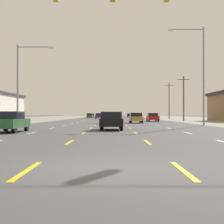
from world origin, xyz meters
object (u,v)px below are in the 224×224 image
Objects in this scene: sedan_center_turn_near at (112,121)px; sedan_far_right_far at (153,117)px; sedan_far_left_nearest at (10,121)px; sedan_inner_right_midfar at (136,118)px; sedan_far_left_distant_a at (92,116)px; streetlight_left_row_0 at (22,78)px; sedan_center_turn_mid at (111,118)px; hatchback_far_left_farthest at (90,116)px; hatchback_far_right_distant_b at (129,115)px; hatchback_inner_left_farther at (99,116)px; streetlight_right_row_0 at (201,69)px.

sedan_center_turn_near is 30.65m from sedan_far_right_far.
sedan_far_left_nearest and sedan_inner_right_midfar have the same top height.
sedan_far_left_distant_a is 82.11m from streetlight_left_row_0.
sedan_center_turn_near and sedan_far_left_distant_a have the same top height.
sedan_far_left_distant_a is at bearing 89.94° from sedan_far_left_nearest.
hatchback_far_left_farthest reaches higher than sedan_center_turn_mid.
sedan_center_turn_mid and sedan_inner_right_midfar have the same top height.
hatchback_far_right_distant_b is at bearing 90.14° from sedan_far_right_far.
sedan_inner_right_midfar is 58.20m from hatchback_far_left_farthest.
hatchback_inner_left_farther reaches higher than sedan_far_left_distant_a.
hatchback_far_left_farthest is 0.44× the size of streetlight_left_row_0.
hatchback_far_right_distant_b is at bearing 80.03° from streetlight_left_row_0.
streetlight_right_row_0 is at bearing -88.24° from hatchback_far_right_distant_b.
sedan_center_turn_mid is (-0.11, 17.71, 0.00)m from sedan_center_turn_near.
streetlight_left_row_0 reaches higher than sedan_center_turn_near.
streetlight_right_row_0 is (9.69, 9.42, 5.40)m from sedan_center_turn_near.
sedan_center_turn_near and sedan_far_right_far have the same top height.
streetlight_left_row_0 is (-2.66, 12.82, 4.42)m from sedan_far_left_nearest.
sedan_inner_right_midfar is 71.44m from sedan_far_left_distant_a.
sedan_center_turn_near is 78.28m from hatchback_far_left_farthest.
hatchback_far_left_farthest is (0.15, 81.36, 0.03)m from sedan_far_left_nearest.
hatchback_far_right_distant_b is 0.44× the size of streetlight_left_row_0.
hatchback_far_right_distant_b reaches higher than sedan_far_left_distant_a.
hatchback_far_left_farthest is at bearing 100.36° from sedan_inner_right_midfar.
sedan_far_right_far is at bearing 69.04° from sedan_inner_right_midfar.
sedan_far_left_nearest is at bearing -108.44° from sedan_center_turn_mid.
sedan_center_turn_near is 17.71m from sedan_center_turn_mid.
sedan_far_right_far is at bearing 50.60° from streetlight_left_row_0.
streetlight_right_row_0 reaches higher than hatchback_inner_left_farther.
hatchback_inner_left_farther reaches higher than sedan_center_turn_near.
hatchback_inner_left_farther reaches higher than sedan_far_right_far.
sedan_far_left_distant_a is (-7.05, 91.36, 0.00)m from sedan_center_turn_near.
hatchback_far_left_farthest reaches higher than sedan_inner_right_midfar.
hatchback_far_right_distant_b is at bearing 87.71° from sedan_inner_right_midfar.
hatchback_far_right_distant_b reaches higher than sedan_far_left_nearest.
hatchback_far_left_farthest is at bearing 103.68° from streetlight_right_row_0.
sedan_center_turn_mid is 1.15× the size of hatchback_far_right_distant_b.
sedan_center_turn_near is 1.15× the size of hatchback_far_left_farthest.
sedan_center_turn_near is at bearing -99.50° from sedan_inner_right_midfar.
sedan_far_left_distant_a is at bearing 102.83° from sedan_far_right_far.
hatchback_far_left_farthest reaches higher than sedan_far_left_distant_a.
hatchback_inner_left_farther is (-7.09, 43.76, 0.03)m from sedan_inner_right_midfar.
streetlight_right_row_0 is at bearing -40.23° from sedan_center_turn_mid.
streetlight_right_row_0 is (16.84, 12.82, 5.40)m from sedan_far_left_nearest.
sedan_center_turn_mid is 73.98m from sedan_far_left_distant_a.
hatchback_far_left_farthest is at bearing 95.13° from sedan_center_turn_near.
streetlight_left_row_0 is at bearing -129.40° from sedan_far_right_far.
sedan_far_right_far is (6.96, 29.84, 0.00)m from sedan_center_turn_near.
streetlight_right_row_0 reaches higher than sedan_center_turn_mid.
sedan_far_left_nearest is 22.25m from sedan_center_turn_mid.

